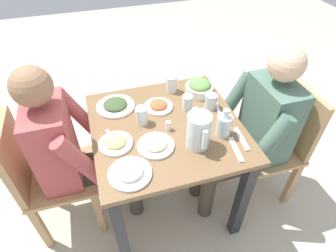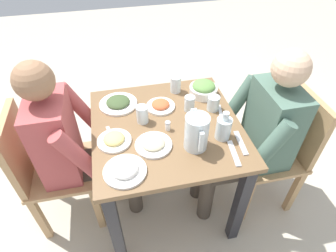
{
  "view_description": "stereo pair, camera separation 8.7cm",
  "coord_description": "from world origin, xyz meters",
  "px_view_note": "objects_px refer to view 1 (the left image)",
  "views": [
    {
      "loc": [
        1.1,
        -0.32,
        1.76
      ],
      "look_at": [
        0.01,
        0.01,
        0.73
      ],
      "focal_mm": 29.77,
      "sensor_mm": 36.0,
      "label": 1
    },
    {
      "loc": [
        1.12,
        -0.24,
        1.76
      ],
      "look_at": [
        0.01,
        0.01,
        0.73
      ],
      "focal_mm": 29.77,
      "sensor_mm": 36.0,
      "label": 2
    }
  ],
  "objects_px": {
    "water_glass_by_pitcher": "(142,116)",
    "oil_carafe": "(224,126)",
    "water_pitcher": "(199,131)",
    "water_glass_far_right": "(172,84)",
    "dining_table": "(166,142)",
    "plate_beans": "(156,145)",
    "water_glass_center": "(211,101)",
    "diner_near": "(74,149)",
    "plate_dolmas": "(115,105)",
    "water_glass_near_right": "(187,103)",
    "salad_bowl": "(199,87)",
    "plate_fries": "(116,142)",
    "diner_far": "(253,130)",
    "plate_yoghurt": "(130,172)",
    "chair_far": "(277,140)",
    "chair_near": "(43,173)",
    "plate_rice_curry": "(158,106)",
    "salt_shaker": "(167,126)"
  },
  "relations": [
    {
      "from": "water_glass_by_pitcher",
      "to": "oil_carafe",
      "type": "height_order",
      "value": "oil_carafe"
    },
    {
      "from": "water_pitcher",
      "to": "water_glass_far_right",
      "type": "bearing_deg",
      "value": 178.29
    },
    {
      "from": "water_glass_far_right",
      "to": "water_glass_by_pitcher",
      "type": "bearing_deg",
      "value": -45.23
    },
    {
      "from": "dining_table",
      "to": "plate_beans",
      "type": "height_order",
      "value": "plate_beans"
    },
    {
      "from": "water_glass_center",
      "to": "diner_near",
      "type": "bearing_deg",
      "value": -89.02
    },
    {
      "from": "plate_dolmas",
      "to": "water_glass_near_right",
      "type": "distance_m",
      "value": 0.43
    },
    {
      "from": "salad_bowl",
      "to": "water_glass_near_right",
      "type": "xyz_separation_m",
      "value": [
        0.13,
        -0.13,
        0.0
      ]
    },
    {
      "from": "dining_table",
      "to": "plate_fries",
      "type": "bearing_deg",
      "value": -76.23
    },
    {
      "from": "diner_far",
      "to": "plate_yoghurt",
      "type": "xyz_separation_m",
      "value": [
        0.19,
        -0.77,
        0.12
      ]
    },
    {
      "from": "diner_near",
      "to": "diner_far",
      "type": "bearing_deg",
      "value": 81.7
    },
    {
      "from": "diner_near",
      "to": "water_glass_far_right",
      "type": "xyz_separation_m",
      "value": [
        -0.24,
        0.64,
        0.15
      ]
    },
    {
      "from": "diner_far",
      "to": "water_glass_center",
      "type": "height_order",
      "value": "diner_far"
    },
    {
      "from": "plate_yoghurt",
      "to": "water_pitcher",
      "type": "bearing_deg",
      "value": 103.96
    },
    {
      "from": "plate_beans",
      "to": "water_glass_by_pitcher",
      "type": "distance_m",
      "value": 0.21
    },
    {
      "from": "chair_far",
      "to": "plate_yoghurt",
      "type": "xyz_separation_m",
      "value": [
        0.19,
        -0.98,
        0.26
      ]
    },
    {
      "from": "chair_near",
      "to": "plate_beans",
      "type": "distance_m",
      "value": 0.7
    },
    {
      "from": "salad_bowl",
      "to": "plate_rice_curry",
      "type": "relative_size",
      "value": 1.02
    },
    {
      "from": "dining_table",
      "to": "water_glass_near_right",
      "type": "xyz_separation_m",
      "value": [
        -0.1,
        0.16,
        0.18
      ]
    },
    {
      "from": "water_pitcher",
      "to": "plate_dolmas",
      "type": "distance_m",
      "value": 0.56
    },
    {
      "from": "salt_shaker",
      "to": "chair_near",
      "type": "bearing_deg",
      "value": -98.14
    },
    {
      "from": "chair_far",
      "to": "water_glass_far_right",
      "type": "height_order",
      "value": "chair_far"
    },
    {
      "from": "water_glass_far_right",
      "to": "diner_far",
      "type": "bearing_deg",
      "value": 44.93
    },
    {
      "from": "diner_far",
      "to": "salad_bowl",
      "type": "distance_m",
      "value": 0.42
    },
    {
      "from": "dining_table",
      "to": "water_glass_by_pitcher",
      "type": "relative_size",
      "value": 8.01
    },
    {
      "from": "plate_dolmas",
      "to": "plate_yoghurt",
      "type": "bearing_deg",
      "value": -1.44
    },
    {
      "from": "plate_beans",
      "to": "water_glass_by_pitcher",
      "type": "bearing_deg",
      "value": -172.83
    },
    {
      "from": "plate_yoghurt",
      "to": "plate_beans",
      "type": "xyz_separation_m",
      "value": [
        -0.14,
        0.16,
        -0.0
      ]
    },
    {
      "from": "water_glass_by_pitcher",
      "to": "dining_table",
      "type": "bearing_deg",
      "value": 64.98
    },
    {
      "from": "water_glass_center",
      "to": "water_glass_by_pitcher",
      "type": "relative_size",
      "value": 0.87
    },
    {
      "from": "water_glass_near_right",
      "to": "salad_bowl",
      "type": "bearing_deg",
      "value": 136.07
    },
    {
      "from": "water_pitcher",
      "to": "plate_beans",
      "type": "height_order",
      "value": "water_pitcher"
    },
    {
      "from": "chair_near",
      "to": "water_pitcher",
      "type": "height_order",
      "value": "water_pitcher"
    },
    {
      "from": "water_glass_near_right",
      "to": "plate_yoghurt",
      "type": "bearing_deg",
      "value": -47.4
    },
    {
      "from": "chair_far",
      "to": "water_glass_center",
      "type": "bearing_deg",
      "value": -111.27
    },
    {
      "from": "chair_near",
      "to": "salt_shaker",
      "type": "relative_size",
      "value": 15.84
    },
    {
      "from": "water_glass_near_right",
      "to": "dining_table",
      "type": "bearing_deg",
      "value": -57.7
    },
    {
      "from": "plate_rice_curry",
      "to": "salad_bowl",
      "type": "bearing_deg",
      "value": 104.18
    },
    {
      "from": "chair_near",
      "to": "diner_near",
      "type": "relative_size",
      "value": 0.74
    },
    {
      "from": "water_glass_near_right",
      "to": "salt_shaker",
      "type": "distance_m",
      "value": 0.22
    },
    {
      "from": "chair_near",
      "to": "plate_yoghurt",
      "type": "bearing_deg",
      "value": 53.21
    },
    {
      "from": "salt_shaker",
      "to": "water_glass_by_pitcher",
      "type": "bearing_deg",
      "value": -129.09
    },
    {
      "from": "plate_rice_curry",
      "to": "water_glass_far_right",
      "type": "distance_m",
      "value": 0.2
    },
    {
      "from": "dining_table",
      "to": "chair_near",
      "type": "xyz_separation_m",
      "value": [
        -0.06,
        -0.72,
        -0.11
      ]
    },
    {
      "from": "diner_far",
      "to": "oil_carafe",
      "type": "relative_size",
      "value": 6.99
    },
    {
      "from": "diner_near",
      "to": "chair_far",
      "type": "bearing_deg",
      "value": 83.05
    },
    {
      "from": "water_glass_by_pitcher",
      "to": "water_glass_near_right",
      "type": "bearing_deg",
      "value": 98.79
    },
    {
      "from": "plate_fries",
      "to": "salad_bowl",
      "type": "bearing_deg",
      "value": 117.8
    },
    {
      "from": "chair_near",
      "to": "water_pitcher",
      "type": "xyz_separation_m",
      "value": [
        0.25,
        0.83,
        0.34
      ]
    },
    {
      "from": "chair_far",
      "to": "diner_near",
      "type": "xyz_separation_m",
      "value": [
        -0.15,
        -1.23,
        0.15
      ]
    },
    {
      "from": "water_glass_far_right",
      "to": "oil_carafe",
      "type": "distance_m",
      "value": 0.48
    }
  ]
}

